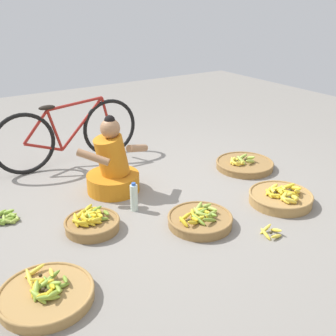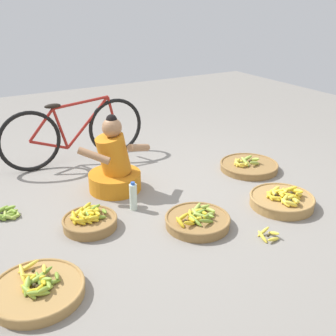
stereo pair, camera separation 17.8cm
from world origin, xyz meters
name	(u,v)px [view 2 (the right image)]	position (x,y,z in m)	size (l,w,h in m)	color
ground_plane	(158,194)	(0.00, 0.00, 0.00)	(10.00, 10.00, 0.00)	gray
vendor_woman_front	(114,167)	(-0.33, 0.30, 0.25)	(0.74, 0.52, 0.78)	orange
bicycle_leaning	(75,132)	(-0.42, 1.20, 0.36)	(1.70, 0.09, 0.73)	black
banana_basket_back_right	(282,200)	(0.88, -0.80, 0.06)	(0.59, 0.59, 0.18)	#A87F47
banana_basket_back_center	(90,221)	(-0.80, -0.26, 0.06)	(0.46, 0.46, 0.17)	olive
banana_basket_near_vendor	(197,220)	(0.00, -0.70, 0.05)	(0.56, 0.56, 0.16)	olive
banana_basket_near_bicycle	(249,166)	(1.16, 0.01, 0.05)	(0.64, 0.64, 0.16)	olive
banana_basket_mid_left	(38,290)	(-1.39, -0.90, 0.05)	(0.62, 0.62, 0.15)	#A87F47
loose_bananas_back_left	(268,235)	(0.39, -1.14, 0.03)	(0.15, 0.15, 0.08)	yellow
loose_bananas_front_center	(6,213)	(-1.38, 0.28, 0.03)	(0.25, 0.26, 0.10)	olive
water_bottle	(133,197)	(-0.34, -0.16, 0.13)	(0.07, 0.07, 0.27)	silver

